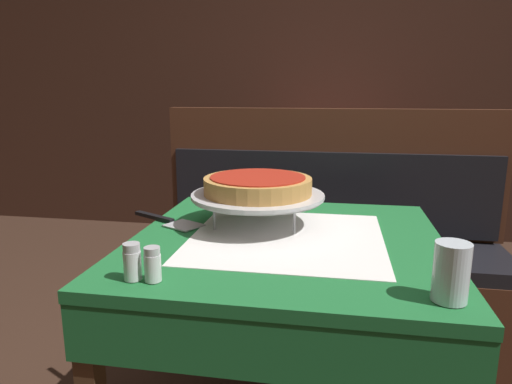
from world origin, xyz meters
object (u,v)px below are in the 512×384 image
Objects in this scene: dining_table_front at (286,270)px; pizza_pan_stand at (258,197)px; dining_table_rear at (328,166)px; booth_bench at (327,272)px; pepper_shaker at (153,264)px; pizza_server at (168,221)px; salt_shaker at (132,262)px; deep_dish_pizza at (258,185)px; condiment_caddy at (342,146)px; water_glass_near at (451,272)px.

pizza_pan_stand is (-0.10, 0.10, 0.19)m from dining_table_front.
booth_bench is (0.03, -1.04, -0.32)m from dining_table_rear.
dining_table_front is at bearing 54.16° from pepper_shaker.
salt_shaker is at bearing -78.92° from pizza_server.
deep_dish_pizza is (-0.10, 0.10, 0.23)m from dining_table_front.
condiment_caddy is (0.06, 1.09, 0.46)m from booth_bench.
booth_bench reaches higher than water_glass_near.
deep_dish_pizza is 0.31m from pizza_server.
water_glass_near is at bearing 0.95° from salt_shaker.
pepper_shaker reaches higher than dining_table_rear.
pizza_pan_stand reaches higher than salt_shaker.
pizza_server is at bearing -177.14° from deep_dish_pizza.
salt_shaker is at bearing -113.95° from deep_dish_pizza.
condiment_caddy is at bearing 77.79° from salt_shaker.
pepper_shaker is (-0.15, -0.45, -0.09)m from deep_dish_pizza.
deep_dish_pizza is 1.23× the size of pizza_server.
deep_dish_pizza is at bearing 2.86° from pizza_server.
pizza_server is (-0.29, -0.01, -0.09)m from pizza_pan_stand.
salt_shaker reaches higher than dining_table_front.
pizza_server is at bearing 106.85° from pepper_shaker.
water_glass_near is 2.19m from condiment_caddy.
pepper_shaker is 0.47× the size of condiment_caddy.
pizza_server is 2.23× the size of water_glass_near.
pizza_pan_stand reaches higher than dining_table_front.
booth_bench is 9.47× the size of condiment_caddy.
dining_table_rear is at bearing 80.98° from pepper_shaker.
booth_bench is 0.87m from deep_dish_pizza.
pizza_server is 1.85m from condiment_caddy.
dining_table_front is at bearing -92.75° from dining_table_rear.
water_glass_near is (0.27, -2.14, 0.15)m from dining_table_rear.
salt_shaker is (-0.41, -1.11, 0.45)m from booth_bench.
pepper_shaker is at bearing -178.98° from water_glass_near.
deep_dish_pizza is at bearing 71.20° from pepper_shaker.
dining_table_rear is at bearing 83.71° from pizza_pan_stand.
dining_table_rear is 2.47× the size of deep_dish_pizza.
dining_table_front is 0.41m from pizza_server.
salt_shaker is at bearing -179.05° from water_glass_near.
deep_dish_pizza is at bearing 90.00° from pizza_pan_stand.
water_glass_near is (0.25, -1.10, 0.47)m from booth_bench.
water_glass_near is 1.55× the size of pepper_shaker.
dining_table_front is at bearing -44.75° from pizza_pan_stand.
condiment_caddy reaches higher than dining_table_rear.
salt_shaker reaches higher than pepper_shaker.
pepper_shaker is (-0.62, -0.01, -0.02)m from water_glass_near.
booth_bench is 18.75× the size of salt_shaker.
water_glass_near is 1.44× the size of salt_shaker.
booth_bench is 1.25m from pepper_shaker.
pizza_pan_stand is 0.50m from salt_shaker.
booth_bench is 1.27m from salt_shaker.
pizza_pan_stand is 1.24× the size of deep_dish_pizza.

